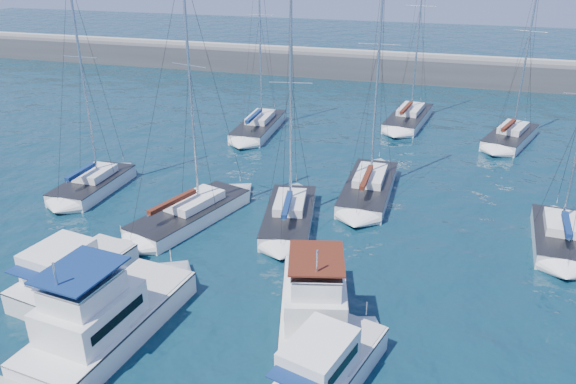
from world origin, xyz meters
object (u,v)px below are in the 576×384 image
(sailboat_mid_b, at_px, (190,213))
(sailboat_mid_c, at_px, (289,215))
(sailboat_mid_a, at_px, (93,184))
(sailboat_back_b, at_px, (409,117))
(sailboat_mid_e, at_px, (560,237))
(motor_yacht_stbd_inner, at_px, (315,307))
(motor_yacht_stbd_outer, at_px, (325,370))
(motor_yacht_port_outer, at_px, (71,273))
(sailboat_back_a, at_px, (259,126))
(sailboat_back_c, at_px, (510,136))
(sailboat_mid_d, at_px, (369,187))
(motor_yacht_port_inner, at_px, (104,319))

(sailboat_mid_b, bearing_deg, sailboat_mid_c, 31.11)
(sailboat_mid_a, bearing_deg, sailboat_back_b, 49.40)
(sailboat_mid_c, distance_m, sailboat_mid_e, 16.55)
(sailboat_mid_e, bearing_deg, sailboat_mid_c, -170.29)
(motor_yacht_stbd_inner, height_order, motor_yacht_stbd_outer, motor_yacht_stbd_inner)
(motor_yacht_port_outer, distance_m, sailboat_back_a, 28.25)
(motor_yacht_port_outer, distance_m, sailboat_mid_e, 28.10)
(sailboat_mid_e, xyz_separation_m, sailboat_back_b, (-11.08, 22.79, 0.01))
(sailboat_mid_b, bearing_deg, sailboat_back_c, 64.36)
(sailboat_mid_a, xyz_separation_m, sailboat_mid_e, (31.64, 0.95, -0.01))
(sailboat_back_c, bearing_deg, sailboat_mid_d, -106.02)
(sailboat_mid_d, relative_size, sailboat_mid_e, 1.17)
(sailboat_mid_d, bearing_deg, sailboat_back_b, 86.31)
(motor_yacht_port_outer, bearing_deg, sailboat_mid_d, 61.19)
(motor_yacht_port_inner, bearing_deg, sailboat_back_c, 67.34)
(motor_yacht_port_outer, bearing_deg, sailboat_mid_c, 59.66)
(sailboat_mid_b, distance_m, sailboat_mid_d, 12.90)
(sailboat_mid_e, distance_m, sailboat_back_a, 29.33)
(sailboat_back_b, bearing_deg, sailboat_back_a, -145.54)
(motor_yacht_port_inner, xyz_separation_m, sailboat_mid_c, (4.75, 13.66, -0.61))
(sailboat_mid_c, bearing_deg, motor_yacht_stbd_inner, -77.58)
(motor_yacht_stbd_inner, height_order, sailboat_mid_d, sailboat_mid_d)
(sailboat_mid_b, distance_m, sailboat_mid_c, 6.46)
(motor_yacht_stbd_inner, distance_m, sailboat_mid_a, 22.22)
(sailboat_mid_a, distance_m, sailboat_mid_e, 31.65)
(sailboat_back_c, bearing_deg, motor_yacht_port_outer, -107.84)
(motor_yacht_port_inner, xyz_separation_m, sailboat_mid_e, (21.21, 15.47, -0.60))
(sailboat_mid_c, xyz_separation_m, sailboat_back_b, (5.37, 24.59, 0.02))
(sailboat_mid_e, bearing_deg, sailboat_back_c, 98.31)
(motor_yacht_stbd_outer, distance_m, sailboat_back_c, 36.13)
(motor_yacht_port_inner, bearing_deg, sailboat_mid_e, 42.83)
(sailboat_mid_b, distance_m, sailboat_back_c, 30.92)
(motor_yacht_stbd_inner, xyz_separation_m, sailboat_mid_d, (0.06, 15.96, -0.60))
(sailboat_mid_b, bearing_deg, sailboat_back_a, 113.05)
(sailboat_mid_a, height_order, sailboat_mid_b, sailboat_mid_b)
(sailboat_mid_d, height_order, sailboat_back_b, sailboat_back_b)
(sailboat_back_c, bearing_deg, sailboat_mid_c, -106.18)
(motor_yacht_stbd_outer, height_order, sailboat_back_a, sailboat_back_a)
(motor_yacht_stbd_outer, height_order, sailboat_mid_c, sailboat_mid_c)
(motor_yacht_stbd_inner, height_order, sailboat_mid_e, sailboat_mid_e)
(sailboat_mid_e, xyz_separation_m, sailboat_back_a, (-24.65, 15.90, 0.01))
(motor_yacht_port_outer, bearing_deg, sailboat_mid_e, 35.58)
(motor_yacht_port_inner, height_order, sailboat_back_c, sailboat_back_c)
(motor_yacht_port_outer, bearing_deg, sailboat_back_b, 77.57)
(motor_yacht_stbd_inner, bearing_deg, sailboat_mid_d, 75.64)
(sailboat_back_a, bearing_deg, motor_yacht_stbd_outer, -68.47)
(sailboat_mid_d, xyz_separation_m, sailboat_back_c, (10.57, 15.14, 0.00))
(sailboat_back_c, bearing_deg, motor_yacht_port_inner, -100.48)
(sailboat_back_c, bearing_deg, motor_yacht_stbd_outer, -85.96)
(sailboat_back_a, bearing_deg, motor_yacht_stbd_inner, -67.94)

